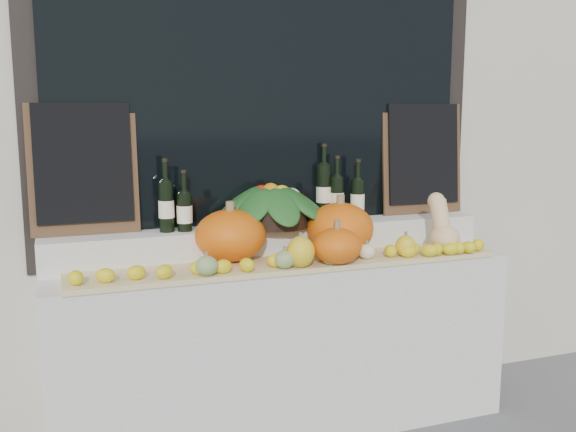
{
  "coord_description": "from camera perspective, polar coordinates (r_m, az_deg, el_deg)",
  "views": [
    {
      "loc": [
        -1.05,
        -1.42,
        1.63
      ],
      "look_at": [
        0.0,
        1.45,
        1.12
      ],
      "focal_mm": 40.0,
      "sensor_mm": 36.0,
      "label": 1
    }
  ],
  "objects": [
    {
      "name": "storefront_facade",
      "position": [
        3.86,
        -4.28,
        18.64
      ],
      "size": [
        7.0,
        0.94,
        4.5
      ],
      "color": "beige",
      "rests_on": "ground"
    },
    {
      "name": "display_sill",
      "position": [
        3.34,
        -0.45,
        -11.36
      ],
      "size": [
        2.3,
        0.55,
        0.88
      ],
      "primitive_type": "cube",
      "color": "silver",
      "rests_on": "ground"
    },
    {
      "name": "rear_tier",
      "position": [
        3.34,
        -1.33,
        -2.11
      ],
      "size": [
        2.3,
        0.25,
        0.16
      ],
      "primitive_type": "cube",
      "color": "silver",
      "rests_on": "display_sill"
    },
    {
      "name": "straw_bedding",
      "position": [
        3.1,
        0.32,
        -4.3
      ],
      "size": [
        2.1,
        0.32,
        0.02
      ],
      "primitive_type": "cube",
      "color": "tan",
      "rests_on": "display_sill"
    },
    {
      "name": "pumpkin_left",
      "position": [
        3.1,
        -5.13,
        -1.73
      ],
      "size": [
        0.39,
        0.39,
        0.25
      ],
      "primitive_type": "ellipsoid",
      "rotation": [
        0.0,
        0.0,
        0.14
      ],
      "color": "orange",
      "rests_on": "straw_bedding"
    },
    {
      "name": "pumpkin_right",
      "position": [
        3.24,
        4.65,
        -1.12
      ],
      "size": [
        0.43,
        0.43,
        0.26
      ],
      "primitive_type": "ellipsoid",
      "rotation": [
        0.0,
        0.0,
        -0.36
      ],
      "color": "orange",
      "rests_on": "straw_bedding"
    },
    {
      "name": "pumpkin_center",
      "position": [
        3.04,
        4.37,
        -2.68
      ],
      "size": [
        0.27,
        0.27,
        0.17
      ],
      "primitive_type": "ellipsoid",
      "rotation": [
        0.0,
        0.0,
        0.16
      ],
      "color": "orange",
      "rests_on": "straw_bedding"
    },
    {
      "name": "butternut_squash",
      "position": [
        3.41,
        13.56,
        -0.99
      ],
      "size": [
        0.16,
        0.21,
        0.29
      ],
      "color": "#F1C28E",
      "rests_on": "straw_bedding"
    },
    {
      "name": "decorative_gourds",
      "position": [
        3.01,
        2.28,
        -3.42
      ],
      "size": [
        1.12,
        0.16,
        0.17
      ],
      "color": "#2E641E",
      "rests_on": "straw_bedding"
    },
    {
      "name": "lemon_heap",
      "position": [
        2.99,
        1.06,
        -3.95
      ],
      "size": [
        2.2,
        0.16,
        0.06
      ],
      "primitive_type": null,
      "color": "yellow",
      "rests_on": "straw_bedding"
    },
    {
      "name": "produce_bowl",
      "position": [
        3.28,
        -1.53,
        1.01
      ],
      "size": [
        0.63,
        0.63,
        0.23
      ],
      "color": "black",
      "rests_on": "rear_tier"
    },
    {
      "name": "wine_bottle_far_left",
      "position": [
        3.16,
        -10.77,
        0.89
      ],
      "size": [
        0.08,
        0.08,
        0.36
      ],
      "color": "black",
      "rests_on": "rear_tier"
    },
    {
      "name": "wine_bottle_near_left",
      "position": [
        3.17,
        -9.18,
        0.43
      ],
      "size": [
        0.08,
        0.08,
        0.3
      ],
      "color": "black",
      "rests_on": "rear_tier"
    },
    {
      "name": "wine_bottle_tall",
      "position": [
        3.45,
        3.2,
        2.17
      ],
      "size": [
        0.08,
        0.08,
        0.41
      ],
      "color": "black",
      "rests_on": "rear_tier"
    },
    {
      "name": "wine_bottle_near_right",
      "position": [
        3.45,
        4.37,
        1.65
      ],
      "size": [
        0.08,
        0.08,
        0.35
      ],
      "color": "black",
      "rests_on": "rear_tier"
    },
    {
      "name": "wine_bottle_far_right",
      "position": [
        3.48,
        6.19,
        1.53
      ],
      "size": [
        0.08,
        0.08,
        0.33
      ],
      "color": "black",
      "rests_on": "rear_tier"
    },
    {
      "name": "chalkboard_left",
      "position": [
        3.17,
        -17.73,
        4.21
      ],
      "size": [
        0.5,
        0.08,
        0.62
      ],
      "rotation": [
        -0.09,
        0.0,
        0.0
      ],
      "color": "#4C331E",
      "rests_on": "rear_tier"
    },
    {
      "name": "chalkboard_right",
      "position": [
        3.73,
        11.89,
        5.18
      ],
      "size": [
        0.5,
        0.08,
        0.62
      ],
      "rotation": [
        -0.09,
        0.0,
        0.0
      ],
      "color": "#4C331E",
      "rests_on": "rear_tier"
    }
  ]
}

